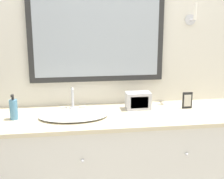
{
  "coord_description": "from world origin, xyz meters",
  "views": [
    {
      "loc": [
        -0.45,
        -1.93,
        1.69
      ],
      "look_at": [
        -0.13,
        0.35,
        1.12
      ],
      "focal_mm": 50.0,
      "sensor_mm": 36.0,
      "label": 1
    }
  ],
  "objects_px": {
    "appliance_box": "(138,101)",
    "picture_frame": "(187,100)",
    "sink_basin": "(73,115)",
    "soap_bottle": "(14,109)"
  },
  "relations": [
    {
      "from": "appliance_box",
      "to": "picture_frame",
      "type": "xyz_separation_m",
      "value": [
        0.4,
        -0.04,
        -0.0
      ]
    },
    {
      "from": "sink_basin",
      "to": "appliance_box",
      "type": "relative_size",
      "value": 2.59
    },
    {
      "from": "appliance_box",
      "to": "picture_frame",
      "type": "distance_m",
      "value": 0.4
    },
    {
      "from": "soap_bottle",
      "to": "picture_frame",
      "type": "relative_size",
      "value": 1.39
    },
    {
      "from": "sink_basin",
      "to": "picture_frame",
      "type": "relative_size",
      "value": 3.77
    },
    {
      "from": "soap_bottle",
      "to": "appliance_box",
      "type": "relative_size",
      "value": 0.96
    },
    {
      "from": "sink_basin",
      "to": "soap_bottle",
      "type": "bearing_deg",
      "value": 177.91
    },
    {
      "from": "appliance_box",
      "to": "soap_bottle",
      "type": "bearing_deg",
      "value": -172.7
    },
    {
      "from": "sink_basin",
      "to": "picture_frame",
      "type": "height_order",
      "value": "sink_basin"
    },
    {
      "from": "sink_basin",
      "to": "picture_frame",
      "type": "xyz_separation_m",
      "value": [
        0.93,
        0.1,
        0.05
      ]
    }
  ]
}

